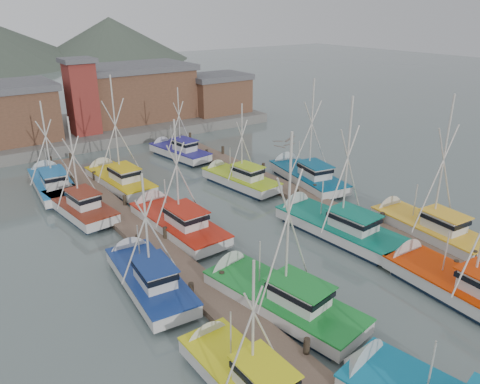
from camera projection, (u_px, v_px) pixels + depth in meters
ground at (280, 247)px, 31.57m from camera, size 260.00×260.00×0.00m
dock_left at (159, 250)px, 30.77m from camera, size 2.30×46.00×1.50m
dock_right at (314, 202)px, 38.32m from camera, size 2.30×46.00×1.50m
quay at (92, 129)px, 59.31m from camera, size 44.00×16.00×1.20m
shed_center at (134, 92)px, 61.02m from camera, size 14.84×9.54×6.90m
shed_right at (217, 93)px, 65.00m from camera, size 8.48×6.36×5.20m
lookout_tower at (82, 96)px, 53.36m from camera, size 3.60×3.60×8.50m
boat_1 at (458, 286)px, 26.00m from camera, size 3.80×10.06×9.29m
boat_2 at (243, 377)px, 19.65m from camera, size 3.01×8.17×7.20m
boat_4 at (274, 296)px, 25.09m from camera, size 4.58×10.13×10.76m
boat_5 at (332, 225)px, 33.21m from camera, size 4.37×10.38×10.87m
boat_6 at (147, 276)px, 26.93m from camera, size 3.47×8.98×7.90m
boat_7 at (423, 226)px, 33.02m from camera, size 4.31×9.16×10.86m
boat_8 at (174, 221)px, 33.78m from camera, size 3.75×9.90×9.18m
boat_9 at (237, 179)px, 42.06m from camera, size 3.57×8.66×8.22m
boat_10 at (76, 205)px, 36.53m from camera, size 3.66×8.99×8.51m
boat_11 at (304, 175)px, 42.95m from camera, size 4.69×9.99×10.39m
boat_12 at (117, 179)px, 41.95m from camera, size 4.24×9.41×10.74m
boat_13 at (177, 151)px, 49.92m from camera, size 3.69×8.53×8.15m
boat_14 at (52, 183)px, 41.02m from camera, size 3.65×9.41×8.79m
gull_near at (284, 140)px, 24.20m from camera, size 1.55×0.65×0.24m
gull_far at (284, 146)px, 30.20m from camera, size 1.47×0.65×0.24m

